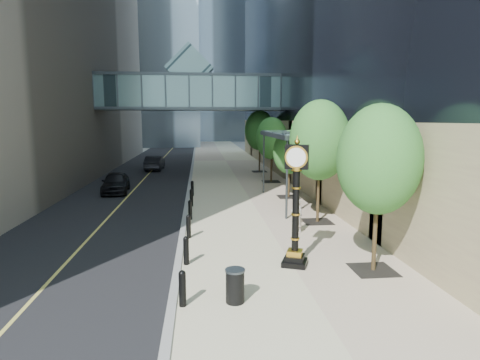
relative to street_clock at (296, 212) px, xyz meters
name	(u,v)px	position (x,y,z in m)	size (l,w,h in m)	color
ground	(288,321)	(-1.07, -3.73, -1.97)	(320.00, 320.00, 0.00)	gray
road	(160,162)	(-8.07, 36.27, -1.96)	(8.00, 180.00, 0.02)	black
sidewalk	(226,161)	(-0.07, 36.27, -1.94)	(8.00, 180.00, 0.06)	beige
curb	(193,161)	(-4.07, 36.27, -1.93)	(0.25, 180.00, 0.07)	gray
distant_tower_c	(185,29)	(-7.07, 116.27, 30.53)	(22.00, 22.00, 65.00)	silver
skywalk	(190,90)	(-4.07, 24.27, 5.75)	(17.00, 4.20, 5.80)	#476973
entrance_canopy	(295,135)	(2.41, 10.27, 2.23)	(3.00, 8.00, 4.38)	#383F44
bollard_row	(189,219)	(-3.77, 5.27, -1.46)	(0.20, 16.20, 0.90)	black
street_trees	(290,140)	(2.53, 12.24, 1.86)	(2.92, 28.79, 6.00)	black
street_clock	(296,212)	(0.00, 0.00, 0.00)	(1.07, 1.07, 4.39)	black
trash_bin	(235,287)	(-2.33, -2.65, -1.46)	(0.52, 0.52, 0.90)	black
pedestrian	(297,216)	(1.04, 3.98, -1.14)	(0.56, 0.37, 1.53)	beige
car_near	(116,182)	(-9.13, 15.26, -1.22)	(1.71, 4.25, 1.45)	black
car_far	(155,163)	(-7.80, 27.97, -1.22)	(1.54, 4.41, 1.45)	black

